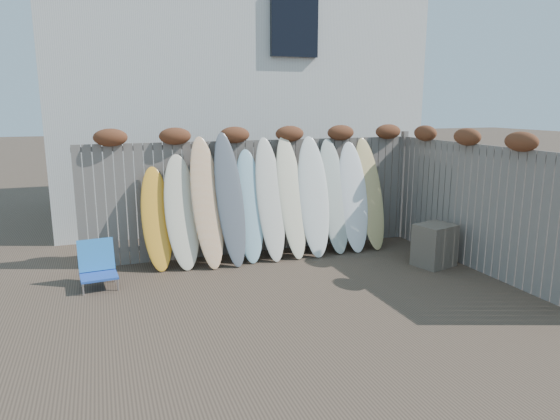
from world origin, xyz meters
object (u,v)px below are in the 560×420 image
object	(u,v)px
wooden_crate	(435,245)
lattice_panel	(442,204)
beach_chair	(97,265)
surfboard_0	(157,219)

from	to	relation	value
wooden_crate	lattice_panel	size ratio (longest dim) A/B	0.40
beach_chair	wooden_crate	world-z (taller)	wooden_crate
beach_chair	surfboard_0	distance (m)	1.19
wooden_crate	surfboard_0	world-z (taller)	surfboard_0
beach_chair	surfboard_0	world-z (taller)	surfboard_0
surfboard_0	lattice_panel	bearing A→B (deg)	-11.29
wooden_crate	lattice_panel	world-z (taller)	lattice_panel
wooden_crate	lattice_panel	bearing A→B (deg)	47.29
beach_chair	lattice_panel	size ratio (longest dim) A/B	0.39
beach_chair	lattice_panel	distance (m)	5.87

